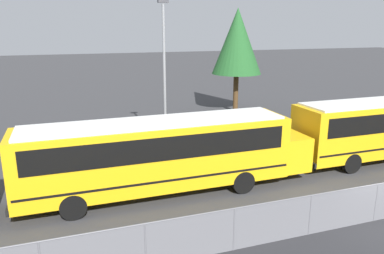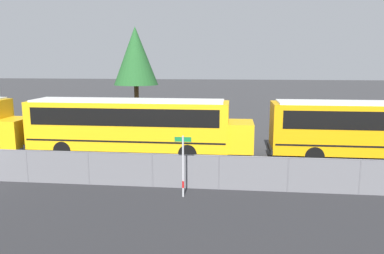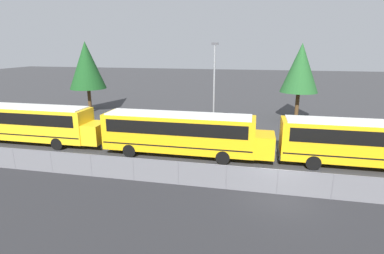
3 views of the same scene
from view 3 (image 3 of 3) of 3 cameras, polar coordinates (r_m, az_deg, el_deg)
name	(u,v)px [view 3 (image 3 of 3)]	position (r m, az deg, el deg)	size (l,w,h in m)	color
ground_plane	(277,194)	(18.89, 15.80, -12.18)	(200.00, 200.00, 0.00)	#38383A
fence	(278,182)	(18.54, 15.98, -9.97)	(96.36, 0.07, 1.58)	#9EA0A5
school_bus_1	(29,121)	(30.28, -28.55, 0.95)	(13.44, 2.54, 3.42)	yellow
school_bus_2	(182,131)	(23.50, -1.97, -0.82)	(13.44, 2.54, 3.42)	yellow
school_bus_3	(373,141)	(24.60, 31.17, -2.33)	(13.44, 2.54, 3.42)	yellow
light_pole	(214,87)	(28.31, 4.22, 7.59)	(0.60, 0.24, 8.82)	gray
tree_0	(300,68)	(36.51, 19.96, 10.50)	(4.22, 4.22, 8.89)	#51381E
tree_1	(87,65)	(41.54, -19.45, 11.01)	(4.60, 4.60, 9.14)	#51381E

